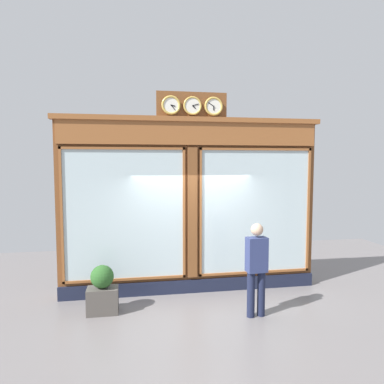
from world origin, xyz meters
TOP-DOWN VIEW (x-y plane):
  - ground_plane at (0.00, 2.80)m, footprint 14.00×14.00m
  - shop_facade at (0.00, -0.13)m, footprint 5.56×0.42m
  - pedestrian at (-0.93, 1.35)m, footprint 0.38×0.25m
  - planter_box at (1.79, 0.75)m, footprint 0.56×0.36m
  - planter_shrub at (1.79, 0.75)m, footprint 0.42×0.42m

SIDE VIEW (x-z plane):
  - ground_plane at x=0.00m, z-range 0.00..0.00m
  - planter_box at x=1.79m, z-range 0.00..0.47m
  - planter_shrub at x=1.79m, z-range 0.47..0.90m
  - pedestrian at x=-0.93m, z-range 0.09..1.78m
  - shop_facade at x=0.00m, z-range -0.24..3.96m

